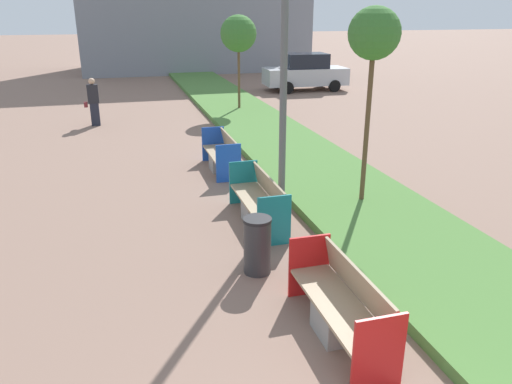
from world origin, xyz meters
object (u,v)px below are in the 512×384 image
Objects in this scene: bench_red_frame at (341,310)px; sapling_tree_far at (238,34)px; litter_bin at (257,245)px; street_lamp_post at (285,21)px; parked_car_distant at (305,72)px; bench_teal_frame at (259,204)px; bench_blue_frame at (222,157)px; pedestrian_walking at (94,102)px; sapling_tree_near at (374,36)px.

bench_red_frame is 0.55× the size of sapling_tree_far.
street_lamp_post reaches higher than litter_bin.
litter_bin is 19.24m from parked_car_distant.
litter_bin is (-0.58, -1.93, 0.10)m from bench_teal_frame.
bench_red_frame is at bearing -72.66° from litter_bin.
bench_blue_frame is 0.29× the size of street_lamp_post.
bench_red_frame is 3.80m from bench_teal_frame.
bench_blue_frame is (-0.00, 3.51, -0.01)m from bench_teal_frame.
litter_bin is 13.53m from sapling_tree_far.
bench_red_frame is at bearing -98.91° from sapling_tree_far.
pedestrian_walking is (-3.30, 6.48, 0.50)m from bench_blue_frame.
pedestrian_walking is (-2.71, 11.92, 0.39)m from litter_bin.
bench_blue_frame is (-0.00, 7.31, -0.00)m from bench_red_frame.
pedestrian_walking is at bearing -169.57° from sapling_tree_far.
street_lamp_post is 1.58× the size of parked_car_distant.
pedestrian_walking is at bearing -147.98° from parked_car_distant.
street_lamp_post is (1.20, 2.37, 3.29)m from litter_bin.
street_lamp_post is at bearing 171.30° from sapling_tree_near.
sapling_tree_near is at bearing -55.09° from bench_blue_frame.
bench_teal_frame is 2.02m from litter_bin.
sapling_tree_near reaches higher than bench_blue_frame.
litter_bin is 0.25× the size of sapling_tree_far.
litter_bin is at bearing -110.41° from parked_car_distant.
sapling_tree_near is 16.46m from parked_car_distant.
bench_teal_frame is 3.89m from sapling_tree_near.
bench_blue_frame is at bearing -116.97° from parked_car_distant.
street_lamp_post is at bearing 35.89° from bench_teal_frame.
parked_car_distant is at bearing 70.30° from bench_red_frame.
parked_car_distant reaches higher than bench_blue_frame.
sapling_tree_near is 11.61m from pedestrian_walking.
bench_teal_frame is at bearing -175.57° from sapling_tree_near.
litter_bin is at bearing -116.73° from street_lamp_post.
bench_blue_frame is at bearing 90.05° from bench_teal_frame.
bench_red_frame is 5.57m from sapling_tree_near.
bench_blue_frame is 8.31m from sapling_tree_far.
sapling_tree_far is at bearing 77.35° from litter_bin.
bench_red_frame is 7.31m from bench_blue_frame.
bench_red_frame is at bearing -120.30° from sapling_tree_near.
street_lamp_post reaches higher than sapling_tree_near.
bench_teal_frame is (0.00, 3.80, 0.00)m from bench_red_frame.
pedestrian_walking is (-3.30, 13.79, 0.49)m from bench_red_frame.
bench_red_frame is 20.77m from parked_car_distant.
litter_bin is 0.23× the size of sapling_tree_near.
street_lamp_post reaches higher than pedestrian_walking.
bench_red_frame is 14.19m from pedestrian_walking.
bench_blue_frame is at bearing 83.90° from litter_bin.
bench_red_frame is 0.52× the size of sapling_tree_near.
sapling_tree_far is (2.33, 7.51, 2.70)m from bench_blue_frame.
sapling_tree_far is 6.13m from pedestrian_walking.
bench_teal_frame is 0.55× the size of sapling_tree_near.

